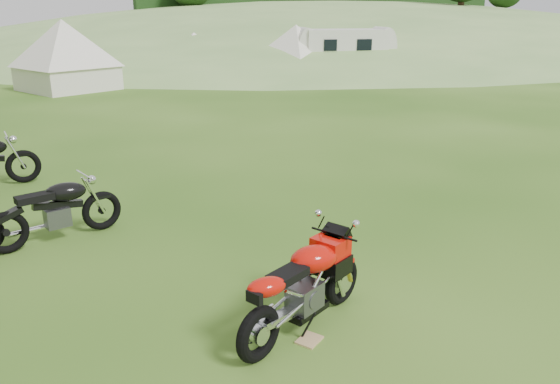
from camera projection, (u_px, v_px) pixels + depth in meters
name	position (u px, v px, depth m)	size (l,w,h in m)	color
ground	(315.00, 265.00, 7.09)	(120.00, 120.00, 0.00)	#254F11
hillside	(332.00, 46.00, 51.14)	(80.00, 64.00, 8.00)	#69934B
hedgerow	(332.00, 46.00, 51.14)	(36.00, 1.20, 8.60)	black
sport_motorcycle	(304.00, 281.00, 5.51)	(1.85, 0.46, 1.11)	#BF0F06
plywood_board	(309.00, 340.00, 5.47)	(0.25, 0.20, 0.02)	tan
vintage_moto_b	(55.00, 209.00, 7.69)	(1.86, 0.43, 0.98)	black
tent_left	(65.00, 56.00, 22.31)	(3.17, 3.17, 2.74)	silver
tent_mid	(195.00, 51.00, 28.77)	(2.61, 2.61, 2.27)	white
tent_right	(296.00, 51.00, 26.74)	(2.94, 2.94, 2.55)	silver
caravan	(343.00, 52.00, 27.18)	(4.96, 2.22, 2.32)	silver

